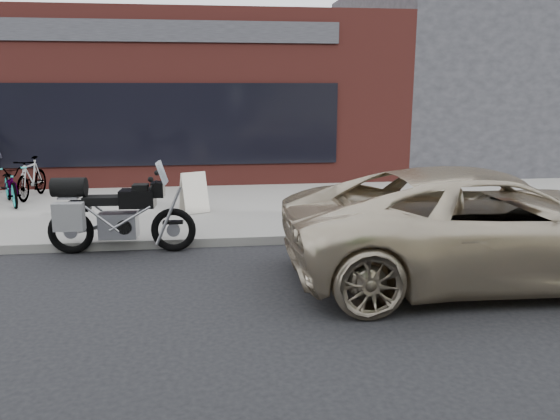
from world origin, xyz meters
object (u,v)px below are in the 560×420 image
Objects in this scene: motorcycle at (111,214)px; bicycle_rear at (32,178)px; bicycle_front at (11,185)px; sandwich_sign at (194,192)px; minivan at (486,225)px.

motorcycle is 1.52× the size of bicycle_rear.
bicycle_rear is at bearing 123.98° from motorcycle.
bicycle_front is at bearing -103.73° from bicycle_rear.
sandwich_sign is at bearing -42.88° from bicycle_front.
motorcycle is at bearing -77.54° from bicycle_front.
bicycle_rear is at bearing 130.53° from sandwich_sign.
motorcycle is 2.91× the size of sandwich_sign.
motorcycle is 4.69m from bicycle_rear.
minivan reaches higher than sandwich_sign.
bicycle_rear is (-2.42, 4.02, -0.03)m from motorcycle.
bicycle_rear is (-7.71, 5.91, -0.16)m from minivan.
bicycle_rear is at bearing 44.93° from bicycle_front.
sandwich_sign is (-4.07, 4.06, -0.22)m from minivan.
bicycle_front is 4.06m from sandwich_sign.
sandwich_sign is at bearing 63.50° from motorcycle.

